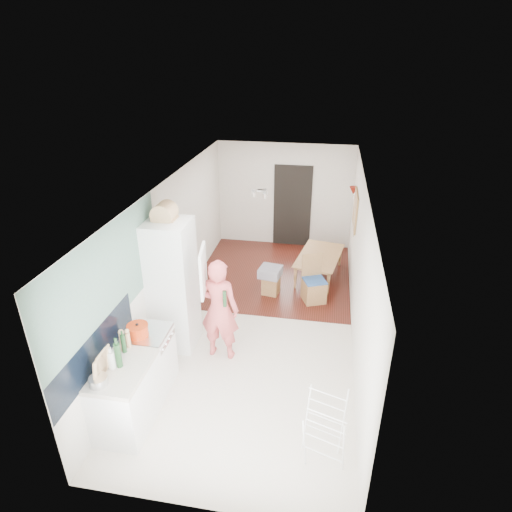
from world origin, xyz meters
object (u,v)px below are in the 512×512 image
(person, at_px, (219,301))
(dining_chair, at_px, (315,280))
(dining_table, at_px, (320,268))
(drying_rack, at_px, (324,432))
(stool, at_px, (271,284))

(person, relative_size, dining_chair, 2.12)
(person, distance_m, dining_chair, 2.38)
(dining_table, bearing_deg, drying_rack, -167.23)
(dining_table, height_order, drying_rack, drying_rack)
(person, relative_size, drying_rack, 2.24)
(stool, xyz_separation_m, drying_rack, (1.14, -3.70, 0.24))
(dining_chair, bearing_deg, dining_table, 63.08)
(dining_chair, bearing_deg, drying_rack, -107.59)
(dining_table, distance_m, stool, 1.26)
(dining_table, distance_m, drying_rack, 4.56)
(dining_chair, relative_size, drying_rack, 1.06)
(person, relative_size, dining_table, 1.59)
(dining_chair, height_order, stool, dining_chair)
(person, bearing_deg, drying_rack, 139.04)
(stool, bearing_deg, drying_rack, -72.83)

